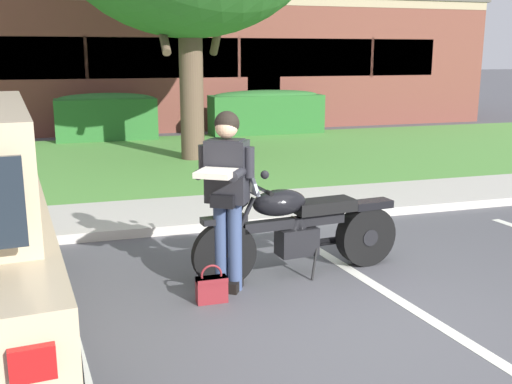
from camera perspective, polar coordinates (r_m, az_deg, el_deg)
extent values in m
plane|color=#4C4C51|center=(5.29, 11.12, -11.96)|extent=(140.00, 140.00, 0.00)
cube|color=#B7B2A8|center=(7.94, 0.68, -2.73)|extent=(60.00, 0.20, 0.12)
cube|color=#B7B2A8|center=(8.73, -1.03, -1.41)|extent=(60.00, 1.50, 0.08)
cube|color=#518E3D|center=(12.83, -6.38, 3.12)|extent=(60.00, 7.11, 0.06)
cube|color=silver|center=(4.92, -16.73, -14.22)|extent=(0.53, 4.39, 0.01)
cube|color=silver|center=(5.66, 14.20, -10.39)|extent=(0.53, 4.39, 0.01)
cylinder|color=black|center=(5.83, -3.02, -5.94)|extent=(0.65, 0.16, 0.64)
cylinder|color=black|center=(5.83, -3.02, -5.94)|extent=(0.19, 0.14, 0.18)
cylinder|color=black|center=(6.52, 10.35, -4.08)|extent=(0.65, 0.24, 0.64)
cylinder|color=black|center=(6.52, 10.35, -4.08)|extent=(0.20, 0.22, 0.18)
cube|color=black|center=(5.73, -3.06, -2.63)|extent=(0.45, 0.18, 0.06)
cube|color=black|center=(6.46, 10.84, -1.14)|extent=(0.46, 0.24, 0.08)
cylinder|color=black|center=(5.72, -1.50, -3.37)|extent=(0.31, 0.07, 0.58)
cylinder|color=black|center=(5.87, -2.07, -2.97)|extent=(0.31, 0.07, 0.58)
sphere|color=black|center=(5.74, -1.47, -0.65)|extent=(0.17, 0.17, 0.17)
cylinder|color=black|center=(5.76, -0.18, 0.64)|extent=(0.10, 0.72, 0.03)
cylinder|color=black|center=(5.44, 1.28, -0.11)|extent=(0.05, 0.10, 0.04)
cylinder|color=black|center=(6.09, -1.49, 1.31)|extent=(0.05, 0.10, 0.04)
sphere|color=black|center=(5.45, 0.84, 1.64)|extent=(0.08, 0.08, 0.08)
sphere|color=black|center=(6.00, -1.47, 2.68)|extent=(0.08, 0.08, 0.08)
cube|color=#B2BCC6|center=(5.71, -0.92, 1.55)|extent=(0.18, 0.37, 0.35)
cube|color=black|center=(6.04, 3.66, -2.88)|extent=(1.10, 0.21, 0.10)
ellipsoid|color=black|center=(5.92, 2.22, -1.01)|extent=(0.59, 0.37, 0.26)
cube|color=black|center=(6.16, 6.43, -1.29)|extent=(0.66, 0.34, 0.12)
cube|color=black|center=(6.11, 3.89, -4.66)|extent=(0.42, 0.28, 0.28)
cylinder|color=black|center=(6.05, 3.62, -3.25)|extent=(0.19, 0.14, 0.21)
cylinder|color=black|center=(6.08, 4.20, -3.18)|extent=(0.19, 0.14, 0.21)
cylinder|color=black|center=(6.43, 6.27, -4.75)|extent=(0.60, 0.14, 0.08)
cylinder|color=black|center=(6.52, 7.81, -4.53)|extent=(0.60, 0.14, 0.08)
cylinder|color=black|center=(6.10, 5.55, -6.81)|extent=(0.11, 0.13, 0.30)
cube|color=black|center=(5.82, -2.05, -8.80)|extent=(0.22, 0.26, 0.10)
cube|color=black|center=(5.86, -3.37, -8.65)|extent=(0.22, 0.26, 0.10)
cylinder|color=navy|center=(5.71, -2.02, -5.18)|extent=(0.14, 0.14, 0.86)
cylinder|color=navy|center=(5.75, -3.35, -5.06)|extent=(0.14, 0.14, 0.86)
cube|color=#232328|center=(5.55, -2.77, 1.96)|extent=(0.44, 0.39, 0.58)
cube|color=#232328|center=(5.51, -2.80, 4.72)|extent=(0.36, 0.33, 0.06)
sphere|color=tan|center=(5.49, -2.81, 6.17)|extent=(0.21, 0.21, 0.21)
sphere|color=black|center=(5.50, -2.77, 6.50)|extent=(0.23, 0.23, 0.23)
cube|color=black|center=(5.48, -3.16, -0.85)|extent=(0.24, 0.20, 0.12)
cylinder|color=#232328|center=(5.35, -1.67, 1.77)|extent=(0.26, 0.34, 0.09)
cylinder|color=#232328|center=(5.45, -4.89, 1.94)|extent=(0.26, 0.34, 0.09)
cylinder|color=#232328|center=(5.45, -0.64, 2.84)|extent=(0.10, 0.10, 0.28)
cylinder|color=#232328|center=(5.59, -4.99, 3.04)|extent=(0.10, 0.10, 0.28)
cube|color=beige|center=(5.26, -3.79, 1.79)|extent=(0.44, 0.44, 0.05)
cube|color=maroon|center=(5.54, -4.22, -9.21)|extent=(0.28, 0.12, 0.24)
cube|color=maroon|center=(5.50, -4.22, -8.27)|extent=(0.28, 0.13, 0.04)
torus|color=maroon|center=(5.49, -4.24, -7.86)|extent=(0.20, 0.02, 0.20)
cube|color=black|center=(4.88, -21.00, 3.51)|extent=(0.29, 2.72, 0.55)
cube|color=#B21414|center=(2.92, -20.41, -14.98)|extent=(0.20, 0.08, 0.16)
cylinder|color=black|center=(6.71, -20.18, -4.38)|extent=(0.29, 0.62, 0.60)
cylinder|color=black|center=(4.00, -18.11, -16.21)|extent=(0.29, 0.62, 0.60)
cylinder|color=brown|center=(12.57, -6.11, 9.17)|extent=(0.48, 0.48, 2.78)
cylinder|color=brown|center=(12.69, -3.44, 15.83)|extent=(0.17, 1.35, 1.36)
cylinder|color=brown|center=(12.46, -8.93, 15.12)|extent=(0.17, 1.25, 1.09)
cube|color=#286028|center=(15.92, -13.99, 6.62)|extent=(2.51, 0.90, 1.10)
ellipsoid|color=#286028|center=(15.87, -14.10, 8.59)|extent=(2.38, 0.84, 0.28)
cube|color=#286028|center=(16.71, 0.98, 7.28)|extent=(3.12, 0.90, 1.10)
ellipsoid|color=#286028|center=(16.67, 0.99, 9.17)|extent=(2.96, 0.84, 0.28)
cube|color=brown|center=(21.77, -16.15, 11.68)|extent=(24.94, 9.49, 3.81)
cube|color=#4C4742|center=(21.83, -16.49, 16.93)|extent=(25.19, 9.58, 0.20)
cube|color=#1E282D|center=(17.06, -15.80, 12.12)|extent=(21.20, 0.06, 1.10)
cube|color=brown|center=(17.05, -15.80, 12.12)|extent=(0.08, 0.04, 1.20)
cube|color=brown|center=(17.69, -1.61, 12.60)|extent=(0.08, 0.04, 1.20)
cube|color=brown|center=(19.26, 10.93, 12.41)|extent=(0.08, 0.04, 1.20)
cube|color=#473323|center=(17.96, 0.72, 9.28)|extent=(1.00, 0.08, 2.10)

